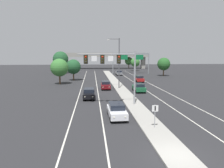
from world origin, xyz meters
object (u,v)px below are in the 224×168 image
(car_oncoming_darkred, at_px, (106,85))
(car_receding_green, at_px, (139,87))
(car_receding_grey, at_px, (119,73))
(tree_far_left_a, at_px, (61,59))
(median_sign_post, at_px, (155,113))
(car_oncoming_black, at_px, (89,93))
(tree_far_left_c, at_px, (73,67))
(overhead_signal_mast, at_px, (115,65))
(tree_far_right_a, at_px, (164,64))
(street_lamp_median, at_px, (118,60))
(car_receding_red, at_px, (139,79))
(highway_sign_gantry, at_px, (131,56))
(tree_far_right_c, at_px, (135,62))
(tree_far_left_b, at_px, (59,68))
(car_oncoming_white, at_px, (117,110))
(tree_far_right_b, at_px, (129,61))

(car_oncoming_darkred, distance_m, car_receding_green, 7.03)
(car_receding_grey, height_order, tree_far_left_a, tree_far_left_a)
(median_sign_post, height_order, car_oncoming_darkred, median_sign_post)
(car_oncoming_black, height_order, tree_far_left_c, tree_far_left_c)
(median_sign_post, bearing_deg, car_oncoming_darkred, 97.66)
(car_oncoming_darkred, bearing_deg, tree_far_left_c, 117.82)
(tree_far_left_a, bearing_deg, overhead_signal_mast, -73.83)
(tree_far_right_a, relative_size, tree_far_left_a, 0.74)
(street_lamp_median, xyz_separation_m, car_receding_red, (6.65, 9.83, -4.97))
(tree_far_left_c, bearing_deg, car_receding_green, -53.12)
(car_oncoming_black, height_order, highway_sign_gantry, highway_sign_gantry)
(car_oncoming_black, relative_size, tree_far_right_c, 0.81)
(tree_far_left_c, xyz_separation_m, tree_far_left_b, (-2.58, -6.79, 0.22))
(car_oncoming_white, bearing_deg, overhead_signal_mast, 86.18)
(tree_far_right_a, distance_m, tree_far_left_a, 36.31)
(tree_far_right_a, relative_size, tree_far_right_c, 1.06)
(street_lamp_median, distance_m, tree_far_right_b, 61.85)
(car_oncoming_darkred, bearing_deg, tree_far_right_b, 75.72)
(tree_far_left_b, height_order, tree_far_left_a, tree_far_left_a)
(car_receding_red, relative_size, tree_far_left_b, 0.75)
(car_receding_green, relative_size, tree_far_right_b, 0.80)
(street_lamp_median, bearing_deg, tree_far_right_b, 77.94)
(tree_far_right_a, bearing_deg, highway_sign_gantry, 134.73)
(street_lamp_median, relative_size, tree_far_left_c, 1.78)
(tree_far_right_a, bearing_deg, car_oncoming_black, -125.98)
(car_receding_green, distance_m, tree_far_left_b, 20.01)
(car_receding_green, relative_size, tree_far_right_c, 0.81)
(car_oncoming_black, relative_size, tree_far_left_a, 0.56)
(car_oncoming_white, relative_size, car_receding_grey, 1.00)
(car_oncoming_black, height_order, car_receding_grey, same)
(tree_far_right_c, xyz_separation_m, tree_far_left_a, (-29.26, -8.81, 1.61))
(tree_far_right_c, bearing_deg, car_oncoming_white, -103.52)
(tree_far_right_b, height_order, tree_far_left_a, tree_far_left_a)
(highway_sign_gantry, bearing_deg, tree_far_right_b, 81.54)
(tree_far_left_b, xyz_separation_m, tree_far_right_a, (30.40, 15.76, -0.04))
(car_receding_green, distance_m, highway_sign_gantry, 36.92)
(street_lamp_median, height_order, tree_far_right_b, street_lamp_median)
(tree_far_left_b, relative_size, tree_far_right_a, 1.01)
(overhead_signal_mast, xyz_separation_m, tree_far_left_b, (-10.54, 21.47, -1.62))
(car_receding_green, bearing_deg, overhead_signal_mast, -119.17)
(car_oncoming_white, xyz_separation_m, car_receding_green, (6.01, 15.51, 0.00))
(car_oncoming_darkred, bearing_deg, car_receding_green, -31.67)
(street_lamp_median, distance_m, tree_far_left_a, 39.06)
(car_oncoming_darkred, relative_size, car_receding_green, 1.01)
(street_lamp_median, xyz_separation_m, tree_far_left_a, (-16.50, 35.40, -0.57))
(tree_far_left_b, bearing_deg, car_receding_grey, 50.26)
(median_sign_post, xyz_separation_m, car_receding_green, (2.88, 19.39, -0.77))
(street_lamp_median, relative_size, tree_far_right_c, 1.81)
(car_receding_green, height_order, car_receding_grey, same)
(tree_far_left_c, relative_size, tree_far_left_b, 0.94)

